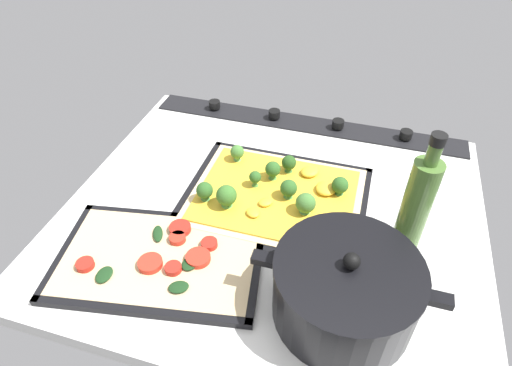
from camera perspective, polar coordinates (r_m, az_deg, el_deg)
The scene contains 8 objects.
ground_plane at distance 83.79cm, azimuth 2.20°, elevation -4.21°, with size 77.83×68.26×3.00cm, color silver.
stove_control_panel at distance 106.07cm, azimuth 6.52°, elevation 7.91°, with size 74.72×7.00×2.60cm.
baking_tray_front at distance 84.21cm, azimuth 2.53°, elevation -2.18°, with size 34.53×27.67×1.30cm.
broccoli_pizza at distance 83.29cm, azimuth 2.52°, elevation -1.36°, with size 32.13×25.26×5.86cm.
baking_tray_back at distance 75.55cm, azimuth -12.60°, elevation -9.96°, with size 37.32×26.86×1.30cm.
veggie_pizza_back at distance 74.97cm, azimuth -12.49°, elevation -9.60°, with size 34.54×24.09×1.90cm.
cooking_pot at distance 65.48cm, azimuth 11.69°, elevation -13.62°, with size 28.10×21.32×12.97cm.
oil_bottle at distance 73.02cm, azimuth 20.31°, elevation -3.02°, with size 4.58×4.58×23.99cm.
Camera 1 is at (-13.76, 57.65, 57.72)cm, focal length 30.32 mm.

